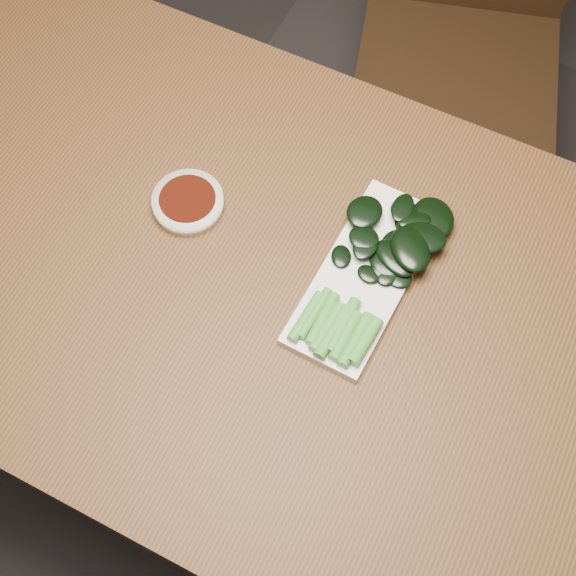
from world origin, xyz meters
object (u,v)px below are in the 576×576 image
(table, at_px, (275,304))
(gai_lan, at_px, (381,268))
(sauce_bowl, at_px, (188,202))
(serving_plate, at_px, (365,276))
(chair_far, at_px, (463,30))

(table, xyz_separation_m, gai_lan, (0.13, 0.08, 0.10))
(table, bearing_deg, gai_lan, 31.22)
(sauce_bowl, xyz_separation_m, gai_lan, (0.31, 0.02, 0.01))
(serving_plate, xyz_separation_m, gai_lan, (0.02, 0.01, 0.02))
(sauce_bowl, height_order, gai_lan, gai_lan)
(table, relative_size, gai_lan, 4.35)
(table, xyz_separation_m, chair_far, (0.02, 0.84, -0.19))
(chair_far, xyz_separation_m, serving_plate, (0.09, -0.77, 0.27))
(gai_lan, bearing_deg, chair_far, 98.05)
(table, distance_m, chair_far, 0.86)
(sauce_bowl, xyz_separation_m, serving_plate, (0.29, 0.01, -0.01))
(chair_far, distance_m, sauce_bowl, 0.85)
(sauce_bowl, bearing_deg, gai_lan, 4.01)
(chair_far, xyz_separation_m, sauce_bowl, (-0.20, -0.78, 0.27))
(table, bearing_deg, sauce_bowl, 161.86)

